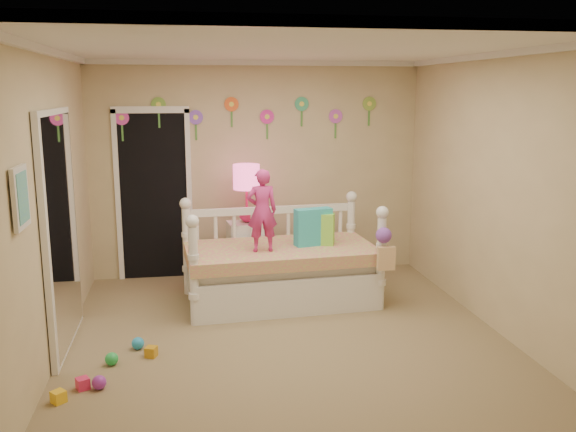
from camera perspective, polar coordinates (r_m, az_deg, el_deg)
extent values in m
cube|color=#7F684C|center=(5.72, 0.02, -11.60)|extent=(4.00, 4.50, 0.01)
cube|color=white|center=(5.27, 0.03, 15.36)|extent=(4.00, 4.50, 0.01)
cube|color=tan|center=(7.55, -2.86, 4.31)|extent=(4.00, 0.01, 2.60)
cube|color=tan|center=(5.39, -21.43, 0.59)|extent=(0.01, 4.50, 2.60)
cube|color=tan|center=(6.01, 19.18, 1.81)|extent=(0.01, 4.50, 2.60)
cube|color=#22AEA2|center=(6.60, 2.34, -1.01)|extent=(0.42, 0.22, 0.40)
cube|color=#88DB42|center=(6.64, 2.73, -1.20)|extent=(0.38, 0.25, 0.34)
imported|color=#CA2E7F|center=(6.30, -2.42, 0.51)|extent=(0.32, 0.22, 0.86)
cube|color=white|center=(7.31, -3.78, -3.40)|extent=(0.48, 0.38, 0.74)
sphere|color=#F02064|center=(7.20, -3.83, 0.15)|extent=(0.19, 0.19, 0.19)
cylinder|color=#F02064|center=(7.17, -3.85, 1.68)|extent=(0.03, 0.03, 0.39)
cylinder|color=#EB4685|center=(7.13, -3.87, 3.64)|extent=(0.31, 0.31, 0.29)
cube|color=black|center=(7.53, -12.32, 2.00)|extent=(0.90, 0.04, 2.07)
cube|color=white|center=(5.72, -20.27, -1.29)|extent=(0.07, 1.30, 2.10)
cube|color=white|center=(4.48, -23.55, 1.58)|extent=(0.05, 0.34, 0.42)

